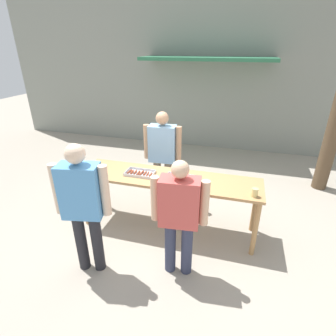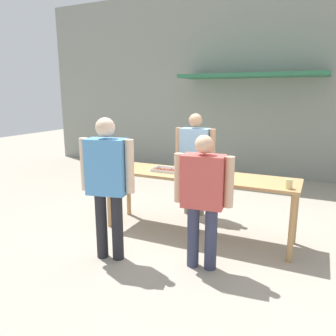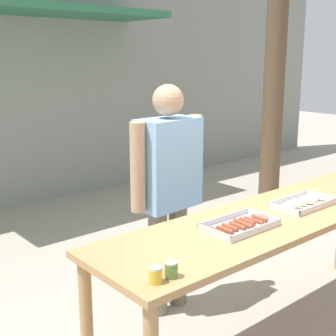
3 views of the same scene
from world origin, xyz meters
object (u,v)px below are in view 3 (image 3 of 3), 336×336
object	(u,v)px
condiment_jar_ketchup	(171,270)
person_server_behind_table	(168,182)
food_tray_buns	(304,202)
condiment_jar_mustard	(156,275)
food_tray_sausages	(240,226)

from	to	relation	value
condiment_jar_ketchup	person_server_behind_table	size ratio (longest dim) A/B	0.04
food_tray_buns	person_server_behind_table	bearing A→B (deg)	123.79
food_tray_buns	condiment_jar_mustard	distance (m)	1.47
condiment_jar_mustard	person_server_behind_table	bearing A→B (deg)	47.23
food_tray_buns	person_server_behind_table	xyz separation A→B (m)	(-0.53, 0.79, 0.07)
condiment_jar_ketchup	person_server_behind_table	distance (m)	1.31
condiment_jar_ketchup	person_server_behind_table	xyz separation A→B (m)	(0.84, 1.00, 0.06)
food_tray_sausages	condiment_jar_mustard	size ratio (longest dim) A/B	5.86
food_tray_sausages	condiment_jar_mustard	bearing A→B (deg)	-165.24
food_tray_buns	condiment_jar_ketchup	world-z (taller)	condiment_jar_ketchup
condiment_jar_ketchup	condiment_jar_mustard	bearing A→B (deg)	176.90
condiment_jar_ketchup	person_server_behind_table	world-z (taller)	person_server_behind_table
food_tray_sausages	condiment_jar_mustard	distance (m)	0.83
condiment_jar_mustard	person_server_behind_table	size ratio (longest dim) A/B	0.04
condiment_jar_ketchup	food_tray_sausages	bearing A→B (deg)	16.81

